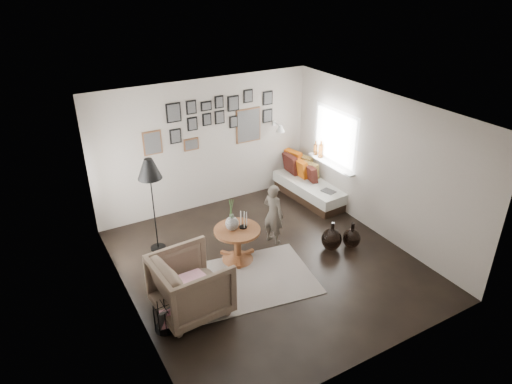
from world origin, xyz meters
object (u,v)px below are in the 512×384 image
magazine_basket (165,317)px  vase (232,221)px  demijohn_large (331,239)px  armchair (191,285)px  demijohn_small (352,238)px  child (273,214)px  daybed (310,185)px  floor_lamp (150,172)px  pedestal_table (238,246)px

magazine_basket → vase: bearing=32.2°
vase → demijohn_large: 1.82m
vase → armchair: vase is taller
demijohn_large → magazine_basket: bearing=-172.7°
vase → demijohn_large: size_ratio=1.03×
demijohn_small → child: (-1.09, 0.84, 0.38)m
magazine_basket → demijohn_small: 3.52m
vase → demijohn_small: 2.18m
daybed → magazine_basket: daybed is taller
floor_lamp → child: floor_lamp is taller
armchair → floor_lamp: 2.04m
pedestal_table → child: (0.82, 0.19, 0.28)m
pedestal_table → armchair: size_ratio=0.78×
armchair → child: size_ratio=0.88×
pedestal_table → armchair: (-1.14, -0.77, 0.17)m
child → floor_lamp: bearing=46.3°
demijohn_large → demijohn_small: demijohn_large is taller
pedestal_table → demijohn_small: pedestal_table is taller
vase → magazine_basket: vase is taller
magazine_basket → demijohn_small: size_ratio=0.78×
vase → floor_lamp: 1.55m
child → armchair: bearing=95.8°
demijohn_large → armchair: bearing=-174.9°
daybed → floor_lamp: (-3.46, -0.29, 1.19)m
vase → demijohn_small: (1.99, -0.67, -0.59)m
armchair → demijohn_large: bearing=-88.7°
vase → magazine_basket: (-1.52, -0.96, -0.59)m
floor_lamp → demijohn_small: 3.63m
floor_lamp → demijohn_large: size_ratio=3.20×
armchair → demijohn_small: size_ratio=2.03×
child → demijohn_small: bearing=-148.0°
pedestal_table → daybed: 2.73m
daybed → floor_lamp: size_ratio=1.09×
child → demijohn_large: bearing=-154.6°
magazine_basket → child: (2.42, 1.13, 0.37)m
demijohn_small → pedestal_table: bearing=161.2°
pedestal_table → magazine_basket: bearing=-149.7°
daybed → child: child is taller
daybed → demijohn_small: daybed is taller
magazine_basket → armchair: bearing=19.7°
pedestal_table → vase: bearing=166.0°
child → vase: bearing=80.4°
daybed → armchair: size_ratio=1.89×
pedestal_table → magazine_basket: (-1.60, -0.94, -0.09)m
floor_lamp → armchair: bearing=-92.7°
pedestal_table → magazine_basket: pedestal_table is taller
daybed → demijohn_small: bearing=-107.9°
armchair → demijohn_large: 2.72m
floor_lamp → magazine_basket: bearing=-105.7°
floor_lamp → demijohn_small: size_ratio=3.51×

